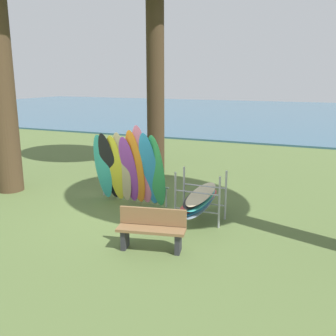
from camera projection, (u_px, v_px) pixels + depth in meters
ground_plane at (125, 209)px, 10.24m from camera, size 80.00×80.00×0.00m
lake_water at (274, 113)px, 36.70m from camera, size 80.00×36.00×0.10m
leaning_board_pile at (129, 168)px, 10.46m from camera, size 2.31×0.77×2.27m
board_storage_rack at (200, 199)px, 9.33m from camera, size 1.15×2.13×1.25m
park_bench at (152, 228)px, 7.77m from camera, size 1.45×0.69×0.85m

